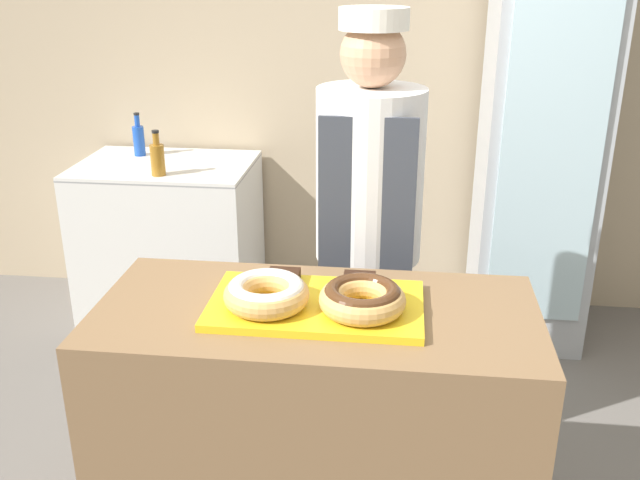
# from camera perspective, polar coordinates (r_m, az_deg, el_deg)

# --- Properties ---
(wall_back) EXTENTS (8.00, 0.06, 2.70)m
(wall_back) POSITION_cam_1_polar(r_m,az_deg,el_deg) (4.04, 3.50, 13.38)
(wall_back) COLOR tan
(wall_back) RESTS_ON ground_plane
(display_counter) EXTENTS (1.32, 0.62, 0.97)m
(display_counter) POSITION_cam_1_polar(r_m,az_deg,el_deg) (2.37, -0.30, -15.97)
(display_counter) COLOR brown
(display_counter) RESTS_ON ground_plane
(serving_tray) EXTENTS (0.63, 0.37, 0.02)m
(serving_tray) POSITION_cam_1_polar(r_m,az_deg,el_deg) (2.11, -0.32, -5.25)
(serving_tray) COLOR yellow
(serving_tray) RESTS_ON display_counter
(donut_light_glaze) EXTENTS (0.25, 0.25, 0.08)m
(donut_light_glaze) POSITION_cam_1_polar(r_m,az_deg,el_deg) (2.06, -4.31, -4.22)
(donut_light_glaze) COLOR tan
(donut_light_glaze) RESTS_ON serving_tray
(donut_chocolate_glaze) EXTENTS (0.25, 0.25, 0.08)m
(donut_chocolate_glaze) POSITION_cam_1_polar(r_m,az_deg,el_deg) (2.03, 3.41, -4.63)
(donut_chocolate_glaze) COLOR tan
(donut_chocolate_glaze) RESTS_ON serving_tray
(brownie_back_left) EXTENTS (0.10, 0.10, 0.03)m
(brownie_back_left) POSITION_cam_1_polar(r_m,az_deg,el_deg) (2.22, -2.96, -3.01)
(brownie_back_left) COLOR black
(brownie_back_left) RESTS_ON serving_tray
(brownie_back_right) EXTENTS (0.10, 0.10, 0.03)m
(brownie_back_right) POSITION_cam_1_polar(r_m,az_deg,el_deg) (2.19, 3.14, -3.31)
(brownie_back_right) COLOR black
(brownie_back_right) RESTS_ON serving_tray
(baker_person) EXTENTS (0.40, 0.40, 1.78)m
(baker_person) POSITION_cam_1_polar(r_m,az_deg,el_deg) (2.73, 3.86, 0.21)
(baker_person) COLOR #4C4C51
(baker_person) RESTS_ON ground_plane
(beverage_fridge) EXTENTS (0.56, 0.59, 1.97)m
(beverage_fridge) POSITION_cam_1_polar(r_m,az_deg,el_deg) (3.78, 17.05, 6.25)
(beverage_fridge) COLOR #ADB2B7
(beverage_fridge) RESTS_ON ground_plane
(chest_freezer) EXTENTS (0.94, 0.67, 0.90)m
(chest_freezer) POSITION_cam_1_polar(r_m,az_deg,el_deg) (4.10, -11.86, 0.03)
(chest_freezer) COLOR silver
(chest_freezer) RESTS_ON ground_plane
(bottle_blue) EXTENTS (0.06, 0.06, 0.24)m
(bottle_blue) POSITION_cam_1_polar(r_m,az_deg,el_deg) (4.13, -14.30, 7.83)
(bottle_blue) COLOR #1E4CB2
(bottle_blue) RESTS_ON chest_freezer
(bottle_amber) EXTENTS (0.07, 0.07, 0.23)m
(bottle_amber) POSITION_cam_1_polar(r_m,az_deg,el_deg) (3.72, -12.87, 6.41)
(bottle_amber) COLOR #99661E
(bottle_amber) RESTS_ON chest_freezer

